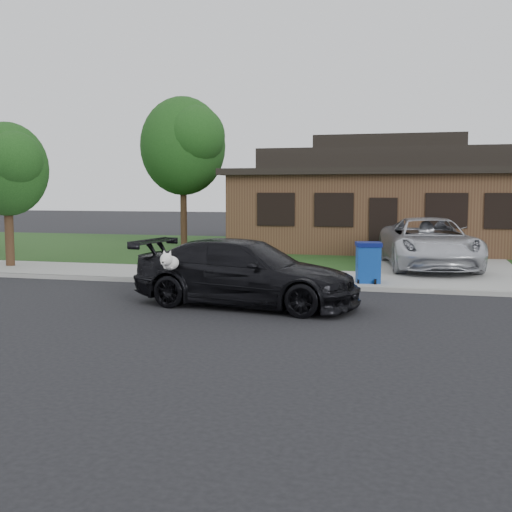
# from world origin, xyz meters

# --- Properties ---
(ground) EXTENTS (120.00, 120.00, 0.00)m
(ground) POSITION_xyz_m (0.00, 0.00, 0.00)
(ground) COLOR black
(ground) RESTS_ON ground
(sidewalk) EXTENTS (60.00, 3.00, 0.12)m
(sidewalk) POSITION_xyz_m (0.00, 5.00, 0.06)
(sidewalk) COLOR gray
(sidewalk) RESTS_ON ground
(curb) EXTENTS (60.00, 0.12, 0.12)m
(curb) POSITION_xyz_m (0.00, 3.50, 0.06)
(curb) COLOR gray
(curb) RESTS_ON ground
(lawn) EXTENTS (60.00, 13.00, 0.13)m
(lawn) POSITION_xyz_m (0.00, 13.00, 0.07)
(lawn) COLOR #193814
(lawn) RESTS_ON ground
(driveway) EXTENTS (4.50, 13.00, 0.14)m
(driveway) POSITION_xyz_m (6.00, 10.00, 0.07)
(driveway) COLOR gray
(driveway) RESTS_ON ground
(sedan) EXTENTS (5.27, 2.69, 1.46)m
(sedan) POSITION_xyz_m (1.64, 0.76, 0.73)
(sedan) COLOR black
(sedan) RESTS_ON ground
(minivan) EXTENTS (3.47, 5.94, 1.55)m
(minivan) POSITION_xyz_m (5.59, 7.88, 0.92)
(minivan) COLOR silver
(minivan) RESTS_ON driveway
(recycling_bin) EXTENTS (0.76, 0.76, 1.07)m
(recycling_bin) POSITION_xyz_m (4.04, 4.12, 0.66)
(recycling_bin) COLOR navy
(recycling_bin) RESTS_ON sidewalk
(house) EXTENTS (12.60, 8.60, 4.65)m
(house) POSITION_xyz_m (4.00, 15.00, 2.13)
(house) COLOR #422B1C
(house) RESTS_ON ground
(tree_0) EXTENTS (3.78, 3.60, 6.34)m
(tree_0) POSITION_xyz_m (-4.34, 12.88, 4.48)
(tree_0) COLOR #332114
(tree_0) RESTS_ON ground
(tree_2) EXTENTS (2.73, 2.60, 4.59)m
(tree_2) POSITION_xyz_m (-7.38, 5.11, 3.27)
(tree_2) COLOR #332114
(tree_2) RESTS_ON ground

